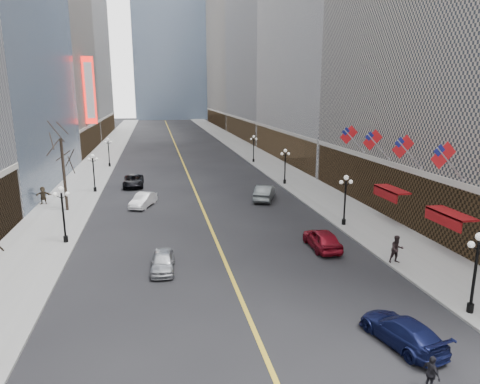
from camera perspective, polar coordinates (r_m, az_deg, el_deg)
name	(u,v)px	position (r m, az deg, el deg)	size (l,w,h in m)	color
sidewalk_east	(260,158)	(77.35, 2.73, 4.50)	(6.00, 230.00, 0.15)	gray
sidewalk_west	(98,163)	(75.70, -18.35, 3.65)	(6.00, 230.00, 0.15)	gray
lane_line	(179,153)	(85.12, -8.14, 5.14)	(0.25, 200.00, 0.02)	gold
bldg_east_c	(288,42)	(116.09, 6.41, 19.27)	(26.60, 40.60, 48.80)	#969699
bldg_east_d	(251,35)	(158.20, 1.50, 20.25)	(26.60, 46.60, 62.80)	gray
bldg_west_c	(10,18)	(95.60, -28.32, 19.79)	(26.60, 30.60, 50.80)	gray
streetlamp_east_0	(476,265)	(25.98, 28.95, -8.46)	(1.26, 0.44, 4.52)	black
streetlamp_east_1	(345,195)	(38.90, 13.86, -0.35)	(1.26, 0.44, 4.52)	black
streetlamp_east_2	(285,163)	(55.39, 6.04, 3.93)	(1.26, 0.44, 4.52)	black
streetlamp_east_3	(254,146)	(72.60, 1.83, 6.19)	(1.26, 0.44, 4.52)	black
streetlamp_west_1	(63,209)	(36.06, -22.56, -2.05)	(1.26, 0.44, 4.52)	black
streetlamp_west_2	(93,169)	(53.44, -18.96, 2.94)	(1.26, 0.44, 4.52)	black
streetlamp_west_3	(109,149)	(71.12, -17.13, 5.47)	(1.26, 0.44, 4.52)	black
flag_2	(445,158)	(33.14, 25.68, 4.14)	(2.87, 0.12, 2.87)	#B2B2B7
flag_3	(405,149)	(37.22, 21.12, 5.42)	(2.87, 0.12, 2.87)	#B2B2B7
flag_4	(374,142)	(41.50, 17.46, 6.41)	(2.87, 0.12, 2.87)	#B2B2B7
flag_5	(350,136)	(45.92, 14.49, 7.20)	(2.87, 0.12, 2.87)	#B2B2B7
awning_b	(449,215)	(34.43, 26.05, -2.77)	(1.40, 4.00, 0.93)	maroon
awning_c	(390,191)	(40.85, 19.36, 0.18)	(1.40, 4.00, 0.93)	maroon
theatre_marquee	(89,91)	(84.95, -19.43, 12.64)	(2.00, 0.55, 12.00)	red
tree_west_far	(62,150)	(45.43, -22.68, 5.21)	(3.60, 3.60, 7.92)	#2D231C
car_nb_near	(163,261)	(29.55, -10.26, -9.08)	(1.56, 3.88, 1.32)	#AAADB1
car_nb_mid	(143,200)	(45.87, -12.78, -1.06)	(1.52, 4.35, 1.43)	silver
car_nb_far	(133,181)	(55.96, -14.03, 1.45)	(2.46, 5.34, 1.48)	black
car_sb_near	(402,331)	(22.73, 20.80, -16.94)	(1.89, 4.64, 1.35)	#111741
car_sb_mid	(322,239)	(33.50, 10.89, -6.16)	(1.87, 4.64, 1.58)	maroon
car_sb_far	(265,193)	(47.59, 3.31, -0.07)	(1.80, 5.17, 1.70)	#505758
ped_east_walk	(397,249)	(31.76, 20.18, -7.18)	(0.96, 0.53, 1.98)	black
ped_west_far	(43,195)	(49.80, -24.78, -0.40)	(1.75, 0.50, 1.88)	#342A1D
ped_crossing_a	(431,374)	(20.09, 24.16, -21.25)	(0.90, 0.41, 1.54)	black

